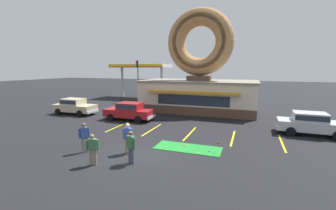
% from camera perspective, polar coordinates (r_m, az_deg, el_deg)
% --- Properties ---
extents(ground_plane, '(160.00, 160.00, 0.00)m').
position_cam_1_polar(ground_plane, '(12.66, -8.61, -12.43)').
color(ground_plane, black).
extents(donut_shop_building, '(12.30, 6.75, 10.96)m').
position_cam_1_polar(donut_shop_building, '(24.81, 7.88, 7.08)').
color(donut_shop_building, brown).
rests_on(donut_shop_building, ground).
extents(putting_mat, '(3.88, 1.56, 0.03)m').
position_cam_1_polar(putting_mat, '(13.53, 5.08, -10.84)').
color(putting_mat, '#1E842D').
rests_on(putting_mat, ground).
extents(mini_donut_near_left, '(0.13, 0.13, 0.04)m').
position_cam_1_polar(mini_donut_near_left, '(13.09, 10.52, -11.51)').
color(mini_donut_near_left, brown).
rests_on(mini_donut_near_left, putting_mat).
extents(mini_donut_near_right, '(0.13, 0.13, 0.04)m').
position_cam_1_polar(mini_donut_near_right, '(13.91, 4.73, -10.11)').
color(mini_donut_near_right, '#E5C666').
rests_on(mini_donut_near_right, putting_mat).
extents(mini_donut_mid_left, '(0.13, 0.13, 0.04)m').
position_cam_1_polar(mini_donut_mid_left, '(13.54, -0.62, -10.64)').
color(mini_donut_mid_left, '#D17F47').
rests_on(mini_donut_mid_left, putting_mat).
extents(mini_donut_mid_centre, '(0.13, 0.13, 0.04)m').
position_cam_1_polar(mini_donut_mid_centre, '(13.92, 3.92, -10.10)').
color(mini_donut_mid_centre, '#D17F47').
rests_on(mini_donut_mid_centre, putting_mat).
extents(mini_donut_mid_right, '(0.13, 0.13, 0.04)m').
position_cam_1_polar(mini_donut_mid_right, '(12.78, 7.64, -11.96)').
color(mini_donut_mid_right, '#E5C666').
rests_on(mini_donut_mid_right, putting_mat).
extents(golf_ball, '(0.04, 0.04, 0.04)m').
position_cam_1_polar(golf_ball, '(13.89, 1.49, -10.11)').
color(golf_ball, white).
rests_on(golf_ball, putting_mat).
extents(putting_flag_pin, '(0.13, 0.01, 0.55)m').
position_cam_1_polar(putting_flag_pin, '(13.01, 12.49, -9.88)').
color(putting_flag_pin, silver).
rests_on(putting_flag_pin, putting_mat).
extents(car_red, '(4.59, 2.05, 1.60)m').
position_cam_1_polar(car_red, '(20.70, -9.83, -1.39)').
color(car_red, maroon).
rests_on(car_red, ground).
extents(car_champagne, '(4.56, 1.98, 1.60)m').
position_cam_1_polar(car_champagne, '(24.96, -22.70, -0.16)').
color(car_champagne, '#BCAD89').
rests_on(car_champagne, ground).
extents(car_silver, '(4.61, 2.07, 1.60)m').
position_cam_1_polar(car_silver, '(18.79, 32.52, -3.82)').
color(car_silver, '#B2B5BA').
rests_on(car_silver, ground).
extents(pedestrian_blue_sweater_man, '(0.57, 0.34, 1.65)m').
position_cam_1_polar(pedestrian_blue_sweater_man, '(11.33, -9.39, -10.15)').
color(pedestrian_blue_sweater_man, '#474C66').
rests_on(pedestrian_blue_sweater_man, ground).
extents(pedestrian_hooded_kid, '(0.59, 0.28, 1.70)m').
position_cam_1_polar(pedestrian_hooded_kid, '(12.64, -10.12, -7.95)').
color(pedestrian_hooded_kid, '#7F7056').
rests_on(pedestrian_hooded_kid, ground).
extents(pedestrian_leather_jacket_man, '(0.43, 0.47, 1.69)m').
position_cam_1_polar(pedestrian_leather_jacket_man, '(13.47, -20.48, -7.38)').
color(pedestrian_leather_jacket_man, slate).
rests_on(pedestrian_leather_jacket_man, ground).
extents(pedestrian_clipboard_woman, '(0.52, 0.40, 1.55)m').
position_cam_1_polar(pedestrian_clipboard_woman, '(11.61, -18.60, -10.37)').
color(pedestrian_clipboard_woman, '#7F7056').
rests_on(pedestrian_clipboard_woman, ground).
extents(trash_bin, '(0.57, 0.57, 0.97)m').
position_cam_1_polar(trash_bin, '(22.02, 19.18, -2.13)').
color(trash_bin, '#51565B').
rests_on(trash_bin, ground).
extents(traffic_light_pole, '(0.28, 0.47, 5.80)m').
position_cam_1_polar(traffic_light_pole, '(32.31, -7.69, 7.53)').
color(traffic_light_pole, '#595B60').
rests_on(traffic_light_pole, ground).
extents(gas_station_canopy, '(9.00, 4.46, 5.30)m').
position_cam_1_polar(gas_station_canopy, '(36.20, -6.86, 9.55)').
color(gas_station_canopy, silver).
rests_on(gas_station_canopy, ground).
extents(parking_stripe_far_left, '(0.12, 3.60, 0.01)m').
position_cam_1_polar(parking_stripe_far_left, '(18.79, -12.49, -5.29)').
color(parking_stripe_far_left, yellow).
rests_on(parking_stripe_far_left, ground).
extents(parking_stripe_left, '(0.12, 3.60, 0.01)m').
position_cam_1_polar(parking_stripe_left, '(17.40, -4.07, -6.26)').
color(parking_stripe_left, yellow).
rests_on(parking_stripe_left, ground).
extents(parking_stripe_mid_left, '(0.12, 3.60, 0.01)m').
position_cam_1_polar(parking_stripe_mid_left, '(16.45, 5.60, -7.21)').
color(parking_stripe_mid_left, yellow).
rests_on(parking_stripe_mid_left, ground).
extents(parking_stripe_centre, '(0.12, 3.60, 0.01)m').
position_cam_1_polar(parking_stripe_centre, '(16.01, 16.15, -8.01)').
color(parking_stripe_centre, yellow).
rests_on(parking_stripe_centre, ground).
extents(parking_stripe_mid_right, '(0.12, 3.60, 0.01)m').
position_cam_1_polar(parking_stripe_mid_right, '(16.12, 26.96, -8.55)').
color(parking_stripe_mid_right, yellow).
rests_on(parking_stripe_mid_right, ground).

